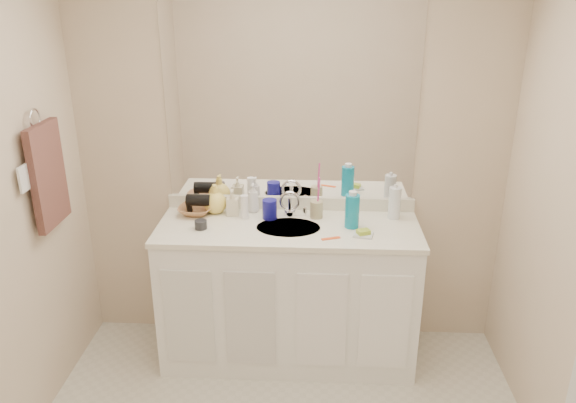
# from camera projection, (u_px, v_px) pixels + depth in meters

# --- Properties ---
(wall_back) EXTENTS (2.60, 0.02, 2.40)m
(wall_back) POSITION_uv_depth(u_px,v_px,m) (291.00, 159.00, 3.38)
(wall_back) COLOR beige
(wall_back) RESTS_ON floor
(vanity_cabinet) EXTENTS (1.50, 0.55, 0.85)m
(vanity_cabinet) POSITION_uv_depth(u_px,v_px,m) (288.00, 294.00, 3.41)
(vanity_cabinet) COLOR white
(vanity_cabinet) RESTS_ON floor
(countertop) EXTENTS (1.52, 0.57, 0.03)m
(countertop) POSITION_uv_depth(u_px,v_px,m) (288.00, 228.00, 3.25)
(countertop) COLOR white
(countertop) RESTS_ON vanity_cabinet
(backsplash) EXTENTS (1.52, 0.03, 0.08)m
(backsplash) POSITION_uv_depth(u_px,v_px,m) (291.00, 203.00, 3.47)
(backsplash) COLOR silver
(backsplash) RESTS_ON countertop
(sink_basin) EXTENTS (0.37, 0.37, 0.02)m
(sink_basin) POSITION_uv_depth(u_px,v_px,m) (288.00, 229.00, 3.23)
(sink_basin) COLOR beige
(sink_basin) RESTS_ON countertop
(faucet) EXTENTS (0.02, 0.02, 0.11)m
(faucet) POSITION_uv_depth(u_px,v_px,m) (290.00, 207.00, 3.37)
(faucet) COLOR silver
(faucet) RESTS_ON countertop
(mirror) EXTENTS (1.48, 0.01, 1.20)m
(mirror) POSITION_uv_depth(u_px,v_px,m) (291.00, 100.00, 3.25)
(mirror) COLOR white
(mirror) RESTS_ON wall_back
(blue_mug) EXTENTS (0.11, 0.11, 0.12)m
(blue_mug) POSITION_uv_depth(u_px,v_px,m) (270.00, 209.00, 3.33)
(blue_mug) COLOR navy
(blue_mug) RESTS_ON countertop
(tan_cup) EXTENTS (0.09, 0.09, 0.10)m
(tan_cup) POSITION_uv_depth(u_px,v_px,m) (316.00, 209.00, 3.34)
(tan_cup) COLOR tan
(tan_cup) RESTS_ON countertop
(toothbrush) EXTENTS (0.02, 0.04, 0.21)m
(toothbrush) POSITION_uv_depth(u_px,v_px,m) (318.00, 194.00, 3.31)
(toothbrush) COLOR #EB3E9A
(toothbrush) RESTS_ON tan_cup
(mouthwash_bottle) EXTENTS (0.09, 0.09, 0.20)m
(mouthwash_bottle) POSITION_uv_depth(u_px,v_px,m) (352.00, 211.00, 3.19)
(mouthwash_bottle) COLOR #0E87AD
(mouthwash_bottle) RESTS_ON countertop
(clear_pump_bottle) EXTENTS (0.09, 0.09, 0.19)m
(clear_pump_bottle) POSITION_uv_depth(u_px,v_px,m) (395.00, 203.00, 3.32)
(clear_pump_bottle) COLOR white
(clear_pump_bottle) RESTS_ON countertop
(soap_dish) EXTENTS (0.12, 0.10, 0.01)m
(soap_dish) POSITION_uv_depth(u_px,v_px,m) (363.00, 235.00, 3.11)
(soap_dish) COLOR silver
(soap_dish) RESTS_ON countertop
(green_soap) EXTENTS (0.08, 0.07, 0.02)m
(green_soap) POSITION_uv_depth(u_px,v_px,m) (363.00, 232.00, 3.10)
(green_soap) COLOR #9AB92D
(green_soap) RESTS_ON soap_dish
(orange_comb) EXTENTS (0.11, 0.06, 0.00)m
(orange_comb) POSITION_uv_depth(u_px,v_px,m) (331.00, 238.00, 3.08)
(orange_comb) COLOR #F9511A
(orange_comb) RESTS_ON countertop
(dark_jar) EXTENTS (0.09, 0.09, 0.05)m
(dark_jar) POSITION_uv_depth(u_px,v_px,m) (201.00, 225.00, 3.20)
(dark_jar) COLOR black
(dark_jar) RESTS_ON countertop
(extra_white_bottle) EXTENTS (0.05, 0.05, 0.14)m
(extra_white_bottle) POSITION_uv_depth(u_px,v_px,m) (245.00, 207.00, 3.32)
(extra_white_bottle) COLOR white
(extra_white_bottle) RESTS_ON countertop
(soap_bottle_white) EXTENTS (0.08, 0.08, 0.18)m
(soap_bottle_white) POSITION_uv_depth(u_px,v_px,m) (253.00, 198.00, 3.42)
(soap_bottle_white) COLOR white
(soap_bottle_white) RESTS_ON countertop
(soap_bottle_cream) EXTENTS (0.08, 0.08, 0.16)m
(soap_bottle_cream) POSITION_uv_depth(u_px,v_px,m) (233.00, 202.00, 3.37)
(soap_bottle_cream) COLOR beige
(soap_bottle_cream) RESTS_ON countertop
(soap_bottle_yellow) EXTENTS (0.15, 0.15, 0.18)m
(soap_bottle_yellow) POSITION_uv_depth(u_px,v_px,m) (215.00, 199.00, 3.40)
(soap_bottle_yellow) COLOR #FBDF61
(soap_bottle_yellow) RESTS_ON countertop
(wicker_basket) EXTENTS (0.22, 0.22, 0.05)m
(wicker_basket) POSITION_uv_depth(u_px,v_px,m) (196.00, 210.00, 3.40)
(wicker_basket) COLOR #9D673F
(wicker_basket) RESTS_ON countertop
(hair_dryer) EXTENTS (0.15, 0.08, 0.07)m
(hair_dryer) POSITION_uv_depth(u_px,v_px,m) (199.00, 200.00, 3.38)
(hair_dryer) COLOR black
(hair_dryer) RESTS_ON wicker_basket
(towel_ring) EXTENTS (0.01, 0.11, 0.11)m
(towel_ring) POSITION_uv_depth(u_px,v_px,m) (35.00, 119.00, 2.83)
(towel_ring) COLOR silver
(towel_ring) RESTS_ON wall_left
(hand_towel) EXTENTS (0.04, 0.32, 0.55)m
(hand_towel) POSITION_uv_depth(u_px,v_px,m) (48.00, 175.00, 2.94)
(hand_towel) COLOR #3F2522
(hand_towel) RESTS_ON towel_ring
(switch_plate) EXTENTS (0.01, 0.08, 0.13)m
(switch_plate) POSITION_uv_depth(u_px,v_px,m) (24.00, 179.00, 2.73)
(switch_plate) COLOR white
(switch_plate) RESTS_ON wall_left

